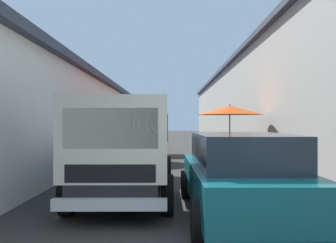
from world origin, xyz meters
The scene contains 11 objects.
ground centered at (13.50, 0.00, 0.00)m, with size 90.00×90.00×0.00m, color #33302D.
building_left_whitewash centered at (15.75, 6.93, 1.82)m, with size 49.80×7.50×3.63m.
building_right_concrete centered at (15.75, -6.93, 2.80)m, with size 49.80×7.50×5.58m.
fruit_stall_mid_lane centered at (14.28, 1.69, 1.77)m, with size 2.26×2.26×2.47m.
fruit_stall_near_right centered at (7.76, 2.05, 1.77)m, with size 2.10×2.10×2.47m.
fruit_stall_near_left centered at (10.03, -1.88, 1.84)m, with size 2.52×2.52×2.37m.
fruit_stall_far_left centered at (10.81, 2.09, 1.64)m, with size 2.69×2.69×2.09m.
hatchback_car centered at (3.05, -0.80, 0.74)m, with size 3.94×1.97×1.45m.
delivery_truck centered at (3.78, 1.37, 1.04)m, with size 4.94×2.02×2.08m.
vendor_by_crates centered at (9.32, 2.49, 0.95)m, with size 0.35×0.62×1.65m.
plastic_stool centered at (12.29, 1.56, 0.33)m, with size 0.30×0.30×0.43m.
Camera 1 is at (-2.60, 0.43, 1.65)m, focal length 34.47 mm.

